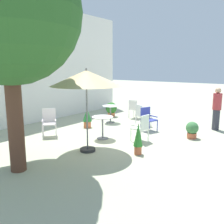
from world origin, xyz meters
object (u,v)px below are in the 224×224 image
object	(u,v)px
patio_chair_4	(134,108)
standing_person	(217,108)
cafe_table_0	(110,111)
potted_plant_2	(192,129)
potted_plant_3	(111,109)
patio_chair_2	(142,126)
patio_umbrella_0	(86,79)
patio_chair_3	(148,118)
potted_plant_0	(138,138)
cafe_table_1	(103,123)
patio_chair_1	(142,114)
patio_chair_0	(49,121)
shade_tree	(8,10)
potted_plant_1	(87,117)

from	to	relation	value
patio_chair_4	standing_person	bearing A→B (deg)	-87.77
standing_person	cafe_table_0	bearing A→B (deg)	111.04
potted_plant_2	cafe_table_0	bearing A→B (deg)	87.42
potted_plant_3	patio_chair_2	bearing A→B (deg)	-128.80
patio_umbrella_0	cafe_table_0	size ratio (longest dim) A/B	3.14
patio_chair_3	potted_plant_0	xyz separation A→B (m)	(-2.37, -1.03, -0.03)
cafe_table_0	patio_chair_2	xyz separation A→B (m)	(-1.53, -2.46, -0.01)
cafe_table_1	patio_chair_2	xyz separation A→B (m)	(0.51, -1.21, -0.02)
patio_chair_1	standing_person	bearing A→B (deg)	-64.18
potted_plant_2	potted_plant_3	distance (m)	4.56
patio_chair_1	potted_plant_0	bearing A→B (deg)	-151.19
cafe_table_1	patio_chair_0	world-z (taller)	patio_chair_0
patio_umbrella_0	cafe_table_0	world-z (taller)	patio_umbrella_0
cafe_table_0	patio_chair_3	distance (m)	1.94
patio_chair_1	shade_tree	bearing A→B (deg)	178.66
cafe_table_1	potted_plant_1	bearing A→B (deg)	61.12
patio_chair_2	patio_chair_0	bearing A→B (deg)	115.67
patio_chair_3	standing_person	world-z (taller)	standing_person
potted_plant_2	patio_chair_1	bearing A→B (deg)	78.71
cafe_table_0	potted_plant_1	xyz separation A→B (m)	(-1.24, 0.21, -0.11)
shade_tree	patio_chair_0	size ratio (longest dim) A/B	5.34
patio_chair_2	potted_plant_3	distance (m)	4.15
cafe_table_0	patio_chair_3	size ratio (longest dim) A/B	0.85
patio_umbrella_0	patio_chair_0	world-z (taller)	patio_umbrella_0
potted_plant_0	potted_plant_3	world-z (taller)	potted_plant_0
patio_chair_2	shade_tree	bearing A→B (deg)	161.61
patio_chair_0	patio_chair_2	distance (m)	3.20
patio_chair_3	patio_chair_0	bearing A→B (deg)	139.00
patio_chair_4	potted_plant_1	xyz separation A→B (m)	(-2.61, 0.55, -0.10)
patio_umbrella_0	potted_plant_1	bearing A→B (deg)	43.33
cafe_table_1	patio_chair_2	bearing A→B (deg)	-67.18
patio_chair_4	potted_plant_1	bearing A→B (deg)	168.07
patio_chair_0	cafe_table_1	bearing A→B (deg)	-62.35
shade_tree	potted_plant_3	bearing A→B (deg)	18.22
patio_chair_3	standing_person	xyz separation A→B (m)	(1.72, -2.01, 0.33)
potted_plant_3	patio_chair_0	bearing A→B (deg)	-174.97
patio_umbrella_0	standing_person	xyz separation A→B (m)	(4.75, -2.26, -1.23)
cafe_table_0	potted_plant_2	size ratio (longest dim) A/B	1.31
cafe_table_1	cafe_table_0	bearing A→B (deg)	31.48
patio_umbrella_0	patio_chair_3	distance (m)	3.41
potted_plant_1	potted_plant_3	xyz separation A→B (m)	(2.31, 0.57, -0.03)
potted_plant_1	patio_chair_3	bearing A→B (deg)	-64.27
cafe_table_0	potted_plant_2	world-z (taller)	cafe_table_0
patio_chair_4	patio_chair_3	bearing A→B (deg)	-134.95
cafe_table_0	patio_chair_0	bearing A→B (deg)	171.70
potted_plant_0	potted_plant_1	bearing A→B (deg)	67.06
cafe_table_0	patio_chair_4	world-z (taller)	patio_chair_4
patio_chair_2	standing_person	size ratio (longest dim) A/B	0.55
potted_plant_1	potted_plant_3	size ratio (longest dim) A/B	1.09
potted_plant_2	potted_plant_3	bearing A→B (deg)	74.31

